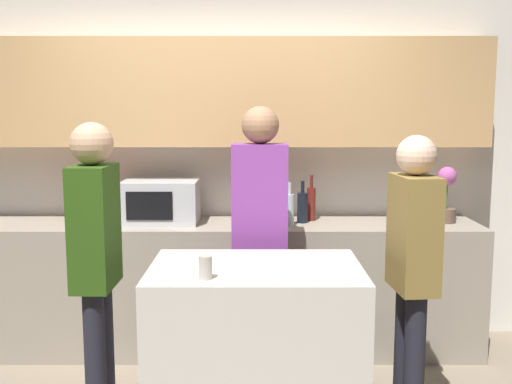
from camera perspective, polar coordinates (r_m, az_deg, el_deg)
name	(u,v)px	position (r m, az deg, el deg)	size (l,w,h in m)	color
back_wall	(224,133)	(4.42, -3.10, 5.64)	(6.40, 0.40, 2.70)	silver
back_counter	(223,286)	(4.33, -3.18, -8.91)	(3.60, 0.62, 0.92)	gray
kitchen_island	(256,351)	(3.25, 0.00, -14.87)	(1.09, 0.73, 0.91)	beige
microwave	(161,201)	(4.25, -9.01, -0.90)	(0.52, 0.39, 0.30)	#B7BABC
toaster	(93,210)	(4.37, -15.27, -1.64)	(0.26, 0.16, 0.18)	#B21E19
potted_plant	(447,195)	(4.40, 17.71, -0.25)	(0.14, 0.14, 0.39)	brown
bottle_0	(276,207)	(4.26, 1.87, -1.40)	(0.08, 0.08, 0.28)	maroon
bottle_1	(290,209)	(4.10, 3.23, -1.64)	(0.06, 0.06, 0.30)	silver
bottle_2	(303,207)	(4.22, 4.47, -1.41)	(0.07, 0.07, 0.30)	black
bottle_3	(311,203)	(4.30, 5.30, -1.07)	(0.06, 0.06, 0.33)	maroon
cup_0	(206,267)	(2.87, -4.76, -7.17)	(0.06, 0.06, 0.11)	#B4AE9F
person_left	(413,259)	(3.26, 14.72, -6.16)	(0.22, 0.35, 1.58)	black
person_center	(96,252)	(3.20, -14.99, -5.58)	(0.22, 0.34, 1.65)	black
person_right	(260,220)	(3.68, 0.43, -2.66)	(0.35, 0.23, 1.73)	black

